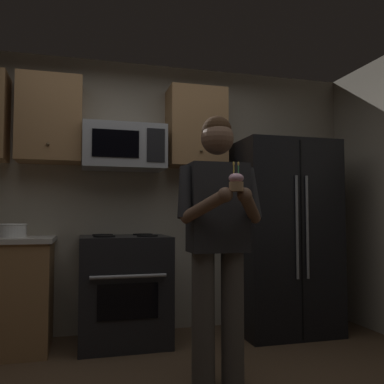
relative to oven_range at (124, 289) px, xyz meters
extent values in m
cube|color=#B7AD99|center=(0.15, 0.39, 0.84)|extent=(4.40, 0.10, 2.60)
cube|color=black|center=(0.00, 0.00, 0.00)|extent=(0.76, 0.66, 0.92)
cube|color=black|center=(0.00, -0.33, -0.04)|extent=(0.48, 0.01, 0.28)
cylinder|color=#99999E|center=(0.00, -0.36, 0.16)|extent=(0.60, 0.03, 0.03)
cylinder|color=black|center=(-0.18, -0.14, 0.46)|extent=(0.18, 0.18, 0.01)
cylinder|color=black|center=(0.18, -0.14, 0.46)|extent=(0.18, 0.18, 0.01)
cylinder|color=black|center=(-0.18, 0.14, 0.46)|extent=(0.18, 0.18, 0.01)
cylinder|color=black|center=(0.18, 0.14, 0.46)|extent=(0.18, 0.18, 0.01)
cube|color=#9EA0A5|center=(0.00, 0.12, 1.26)|extent=(0.74, 0.40, 0.40)
cube|color=black|center=(-0.09, -0.08, 1.26)|extent=(0.40, 0.01, 0.24)
cube|color=black|center=(0.26, -0.08, 1.26)|extent=(0.16, 0.01, 0.30)
cube|color=black|center=(1.50, -0.04, 0.44)|extent=(0.90, 0.72, 1.80)
cylinder|color=gray|center=(1.45, -0.41, 0.54)|extent=(0.02, 0.02, 0.90)
cylinder|color=gray|center=(1.55, -0.41, 0.54)|extent=(0.02, 0.02, 0.90)
cube|color=black|center=(1.50, -0.40, 0.44)|extent=(0.01, 0.01, 1.74)
cube|color=#9E7247|center=(-0.65, 0.17, 1.49)|extent=(0.55, 0.34, 0.76)
sphere|color=brown|center=(-0.65, -0.01, 1.24)|extent=(0.03, 0.03, 0.03)
cube|color=#9E7247|center=(0.70, 0.17, 1.49)|extent=(0.55, 0.34, 0.76)
sphere|color=brown|center=(0.70, -0.01, 1.24)|extent=(0.03, 0.03, 0.03)
cylinder|color=white|center=(-0.92, 0.03, 0.51)|extent=(0.23, 0.23, 0.10)
torus|color=white|center=(-0.92, 0.03, 0.56)|extent=(0.24, 0.24, 0.01)
cylinder|color=#4C4742|center=(0.40, -1.07, -0.03)|extent=(0.15, 0.15, 0.86)
cylinder|color=#4C4742|center=(0.60, -1.07, -0.03)|extent=(0.15, 0.15, 0.86)
cube|color=#262628|center=(0.50, -1.07, 0.69)|extent=(0.38, 0.22, 0.58)
sphere|color=brown|center=(0.50, -1.07, 1.15)|extent=(0.22, 0.22, 0.22)
sphere|color=#382314|center=(0.50, -1.06, 1.20)|extent=(0.20, 0.20, 0.20)
cylinder|color=#262628|center=(0.27, -1.10, 0.78)|extent=(0.15, 0.18, 0.35)
cylinder|color=brown|center=(0.35, -1.26, 0.69)|extent=(0.26, 0.33, 0.21)
sphere|color=brown|center=(0.44, -1.39, 0.76)|extent=(0.09, 0.09, 0.09)
cylinder|color=#262628|center=(0.72, -1.10, 0.78)|extent=(0.15, 0.18, 0.35)
cylinder|color=brown|center=(0.65, -1.26, 0.69)|extent=(0.26, 0.33, 0.21)
sphere|color=brown|center=(0.56, -1.39, 0.76)|extent=(0.09, 0.09, 0.09)
cylinder|color=#A87F56|center=(0.50, -1.41, 0.80)|extent=(0.08, 0.08, 0.06)
ellipsoid|color=#F2B2CC|center=(0.50, -1.41, 0.85)|extent=(0.09, 0.09, 0.06)
cylinder|color=#4CBF66|center=(0.51, -1.41, 0.90)|extent=(0.01, 0.01, 0.06)
ellipsoid|color=#FFD159|center=(0.51, -1.41, 0.94)|extent=(0.01, 0.01, 0.02)
cylinder|color=#F2D84C|center=(0.48, -1.41, 0.90)|extent=(0.01, 0.01, 0.06)
ellipsoid|color=#FFD159|center=(0.48, -1.41, 0.94)|extent=(0.01, 0.01, 0.02)
camera|label=1|loc=(-0.36, -3.64, 0.63)|focal=38.48mm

